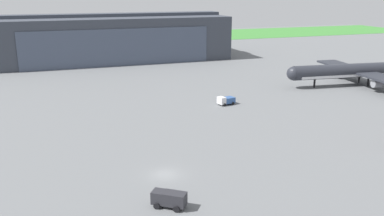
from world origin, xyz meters
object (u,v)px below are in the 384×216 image
(airliner_far_left, at_px, (360,71))
(ops_van, at_px, (226,100))
(baggage_tug, at_px, (169,198))
(maintenance_hangar, at_px, (111,38))

(airliner_far_left, distance_m, ops_van, 45.63)
(airliner_far_left, bearing_deg, ops_van, -171.69)
(airliner_far_left, height_order, ops_van, airliner_far_left)
(airliner_far_left, relative_size, baggage_tug, 9.88)
(ops_van, bearing_deg, airliner_far_left, 8.31)
(airliner_far_left, bearing_deg, maintenance_hangar, 130.25)
(airliner_far_left, height_order, baggage_tug, airliner_far_left)
(ops_van, bearing_deg, baggage_tug, -122.53)
(maintenance_hangar, distance_m, ops_van, 79.01)
(maintenance_hangar, xyz_separation_m, ops_van, (14.78, -77.26, -7.40))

